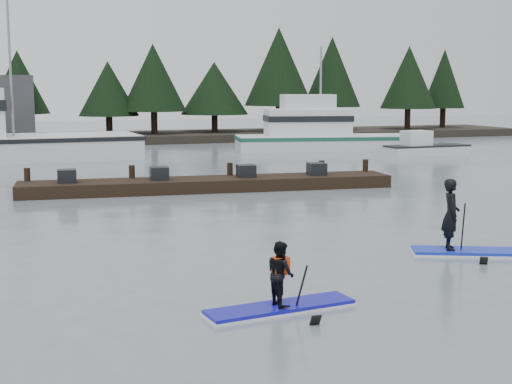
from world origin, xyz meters
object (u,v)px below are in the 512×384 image
object	(u,v)px
fishing_boat_medium	(324,142)
paddleboard_solo	(280,286)
paddleboard_duo	(474,230)
floating_dock	(210,184)

from	to	relation	value
fishing_boat_medium	paddleboard_solo	size ratio (longest dim) A/B	4.37
fishing_boat_medium	paddleboard_duo	xyz separation A→B (m)	(-8.93, -28.88, 0.10)
floating_dock	paddleboard_duo	distance (m)	13.24
paddleboard_solo	paddleboard_duo	size ratio (longest dim) A/B	0.85
floating_dock	paddleboard_solo	world-z (taller)	paddleboard_solo
floating_dock	paddleboard_solo	distance (m)	15.75
paddleboard_duo	fishing_boat_medium	bearing A→B (deg)	96.14
floating_dock	paddleboard_duo	bearing A→B (deg)	-71.09
paddleboard_solo	fishing_boat_medium	bearing A→B (deg)	57.53
fishing_boat_medium	floating_dock	world-z (taller)	fishing_boat_medium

